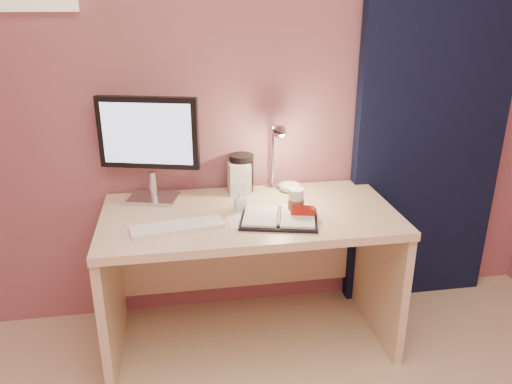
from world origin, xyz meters
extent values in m
plane|color=#90535D|center=(0.00, 1.75, 1.25)|extent=(3.50, 0.00, 3.50)
cube|color=black|center=(1.05, 1.69, 1.10)|extent=(0.85, 0.08, 2.20)
cube|color=beige|center=(0.00, 1.38, 0.71)|extent=(1.40, 0.70, 0.04)
cube|color=beige|center=(-0.68, 1.38, 0.34)|extent=(0.04, 0.66, 0.69)
cube|color=beige|center=(0.68, 1.38, 0.34)|extent=(0.04, 0.66, 0.69)
cube|color=beige|center=(0.00, 1.71, 0.40)|extent=(1.32, 0.03, 0.55)
cube|color=silver|center=(-0.45, 1.62, 0.74)|extent=(0.28, 0.23, 0.02)
cylinder|color=silver|center=(-0.45, 1.62, 0.81)|extent=(0.04, 0.04, 0.13)
cube|color=black|center=(-0.45, 1.62, 1.08)|extent=(0.48, 0.17, 0.35)
cube|color=#BAD5FC|center=(-0.45, 1.58, 1.08)|extent=(0.42, 0.12, 0.29)
cube|color=white|center=(-0.34, 1.25, 0.74)|extent=(0.42, 0.19, 0.02)
cube|color=black|center=(0.12, 1.26, 0.74)|extent=(0.40, 0.34, 0.01)
cube|color=silver|center=(0.04, 1.28, 0.75)|extent=(0.20, 0.26, 0.01)
cube|color=silver|center=(0.20, 1.24, 0.75)|extent=(0.20, 0.26, 0.01)
cube|color=#AD110E|center=(0.23, 1.27, 0.77)|extent=(0.12, 0.08, 0.03)
cube|color=silver|center=(-0.03, 1.29, 0.73)|extent=(0.17, 0.17, 0.00)
cube|color=silver|center=(-0.01, 1.35, 0.73)|extent=(0.21, 0.21, 0.00)
cube|color=silver|center=(0.22, 1.35, 0.73)|extent=(0.21, 0.21, 0.00)
cylinder|color=white|center=(0.21, 1.33, 0.79)|extent=(0.07, 0.07, 0.11)
cylinder|color=brown|center=(0.21, 1.33, 0.78)|extent=(0.08, 0.08, 0.05)
cylinder|color=white|center=(0.21, 1.33, 0.85)|extent=(0.07, 0.07, 0.01)
cylinder|color=white|center=(-0.04, 1.42, 0.80)|extent=(0.08, 0.08, 0.15)
imported|color=white|center=(0.25, 1.62, 0.75)|extent=(0.12, 0.12, 0.04)
imported|color=white|center=(-0.05, 1.40, 0.78)|extent=(0.05, 0.06, 0.10)
cylinder|color=black|center=(0.00, 1.67, 0.82)|extent=(0.12, 0.12, 0.18)
cube|color=silver|center=(-0.01, 1.63, 0.81)|extent=(0.12, 0.10, 0.16)
cylinder|color=silver|center=(0.17, 1.69, 0.74)|extent=(0.09, 0.09, 0.01)
cylinder|color=silver|center=(0.17, 1.69, 0.91)|extent=(0.01, 0.01, 0.33)
cone|color=silver|center=(0.16, 1.53, 1.07)|extent=(0.07, 0.06, 0.07)
camera|label=1|loc=(-0.33, -0.78, 1.68)|focal=35.00mm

